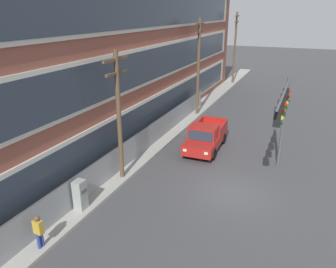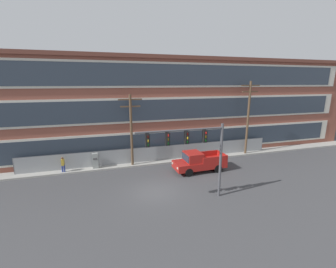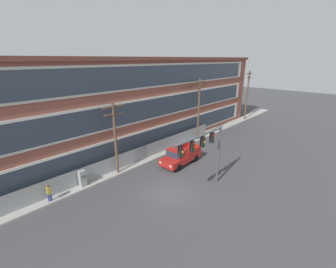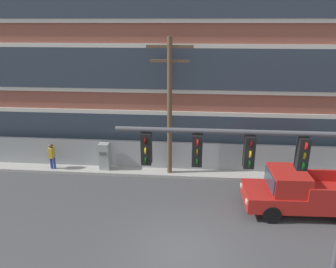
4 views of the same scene
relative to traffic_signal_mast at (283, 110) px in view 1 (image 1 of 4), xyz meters
The scene contains 11 objects.
ground_plane 5.31m from the traffic_signal_mast, 139.10° to the left, with size 160.00×160.00×0.00m, color #424244.
sidewalk_building_side 10.03m from the traffic_signal_mast, 104.77° to the left, with size 80.00×1.74×0.16m, color #9E9B93.
brick_mill_building 15.16m from the traffic_signal_mast, 84.63° to the left, with size 51.20×11.34×11.53m.
chain_link_fence 9.53m from the traffic_signal_mast, 93.50° to the left, with size 27.81×0.06×1.80m.
traffic_signal_mast is the anchor object (origin of this frame).
pickup_truck_red 6.74m from the traffic_signal_mast, 61.24° to the left, with size 5.30×2.27×2.01m.
utility_pole_near_corner 8.99m from the traffic_signal_mast, 111.76° to the left, with size 2.36×0.26×7.53m.
utility_pole_midblock 13.42m from the traffic_signal_mast, 38.34° to the left, with size 2.40×0.26×8.83m.
utility_pole_far_east 27.42m from the traffic_signal_mast, 17.89° to the left, with size 2.12×0.26×9.25m.
electrical_cabinet 11.58m from the traffic_signal_mast, 129.77° to the left, with size 0.57×0.52×1.71m.
pedestrian_near_cabinet 13.45m from the traffic_signal_mast, 140.60° to the left, with size 0.32×0.41×1.69m.
Camera 1 is at (-15.89, -3.02, 9.44)m, focal length 35.00 mm.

